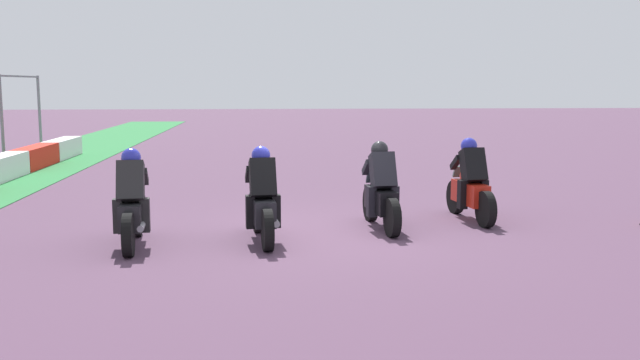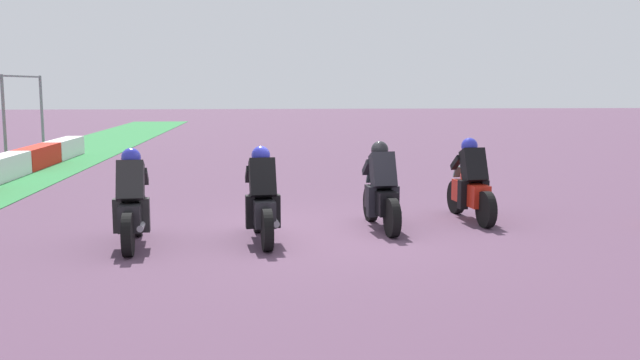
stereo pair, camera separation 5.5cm
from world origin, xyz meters
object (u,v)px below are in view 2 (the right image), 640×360
at_px(rider_lane_a, 471,187).
at_px(rider_lane_b, 381,193).
at_px(rider_lane_d, 132,206).
at_px(rider_lane_c, 262,202).

distance_m(rider_lane_a, rider_lane_b, 1.87).
relative_size(rider_lane_a, rider_lane_d, 1.00).
bearing_deg(rider_lane_b, rider_lane_a, -76.23).
relative_size(rider_lane_b, rider_lane_d, 1.00).
bearing_deg(rider_lane_a, rider_lane_b, 103.50).
distance_m(rider_lane_c, rider_lane_d, 2.00).
bearing_deg(rider_lane_a, rider_lane_c, 104.67).
height_order(rider_lane_c, rider_lane_d, same).
bearing_deg(rider_lane_c, rider_lane_b, -74.33).
height_order(rider_lane_a, rider_lane_d, same).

